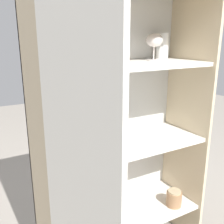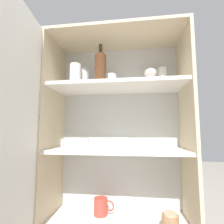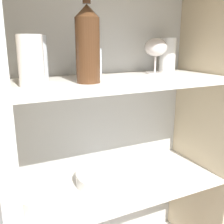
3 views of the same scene
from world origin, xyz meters
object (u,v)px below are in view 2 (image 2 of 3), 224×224
Objects in this scene: plate_stack_white at (117,145)px; storage_jar at (170,223)px; coffee_mug_primary at (101,206)px; wine_bottle at (100,67)px; mixing_bowl_large at (75,143)px.

storage_jar is at bearing -20.29° from plate_stack_white.
storage_jar is (0.29, -0.11, -0.39)m from plate_stack_white.
plate_stack_white reaches higher than coffee_mug_primary.
storage_jar is at bearing -18.59° from coffee_mug_primary.
wine_bottle is at bearing -148.08° from plate_stack_white.
coffee_mug_primary is at bearing 94.44° from wine_bottle.
storage_jar is (0.54, -0.05, -0.40)m from mixing_bowl_large.
plate_stack_white is at bearing 13.05° from mixing_bowl_large.
wine_bottle is at bearing -0.76° from mixing_bowl_large.
wine_bottle is 0.88m from coffee_mug_primary.
wine_bottle reaches higher than plate_stack_white.
wine_bottle reaches higher than coffee_mug_primary.
wine_bottle reaches higher than storage_jar.
mixing_bowl_large is 1.84× the size of storage_jar.
wine_bottle reaches higher than mixing_bowl_large.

